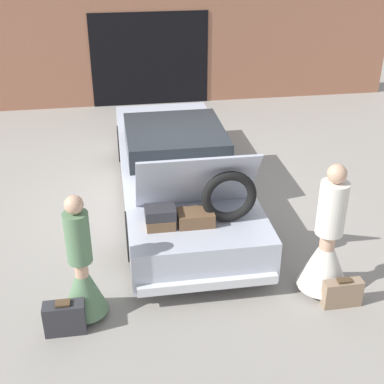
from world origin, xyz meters
name	(u,v)px	position (x,y,z in m)	size (l,w,h in m)	color
ground_plane	(178,198)	(0.00, 0.00, 0.00)	(40.00, 40.00, 0.00)	gray
garage_wall_back	(149,47)	(0.00, 5.02, 1.39)	(12.00, 0.14, 2.80)	#9E664C
car	(178,169)	(0.00, -0.01, 0.54)	(1.85, 5.47, 1.67)	#B2B7C6
person_left	(82,275)	(-1.47, -2.71, 0.58)	(0.54, 0.54, 1.61)	tan
person_right	(326,248)	(1.47, -2.69, 0.62)	(0.64, 0.64, 1.75)	tan
suitcase_beside_left_person	(65,318)	(-1.69, -2.97, 0.20)	(0.46, 0.20, 0.42)	#2D2D33
suitcase_beside_right_person	(342,293)	(1.60, -3.02, 0.18)	(0.48, 0.16, 0.38)	#8C7259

